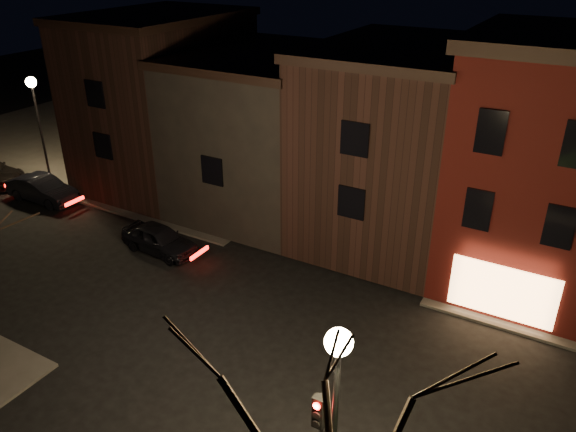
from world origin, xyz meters
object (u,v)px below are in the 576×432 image
object	(u,v)px
parked_car_b	(42,189)
street_lamp_far	(35,101)
parked_car_a	(159,239)
street_lamp_near	(337,384)

from	to	relation	value
parked_car_b	street_lamp_far	bearing A→B (deg)	42.06
parked_car_a	street_lamp_near	bearing A→B (deg)	-119.90
street_lamp_far	parked_car_b	distance (m)	5.20
street_lamp_far	parked_car_a	bearing A→B (deg)	-14.94
street_lamp_near	parked_car_b	world-z (taller)	street_lamp_near
street_lamp_far	parked_car_a	distance (m)	12.85
street_lamp_far	parked_car_b	size ratio (longest dim) A/B	1.43
street_lamp_near	street_lamp_far	distance (m)	28.00
street_lamp_near	parked_car_a	xyz separation A→B (m)	(-13.57, 9.10, -4.49)
street_lamp_far	parked_car_b	xyz separation A→B (m)	(1.86, -1.99, -4.43)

